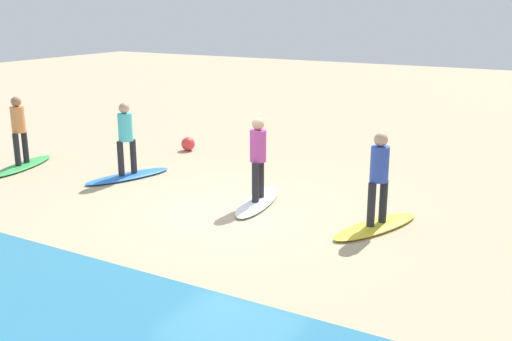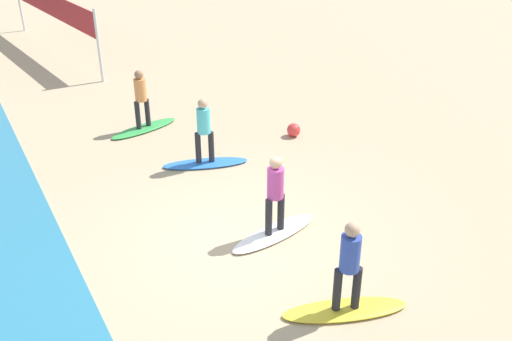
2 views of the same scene
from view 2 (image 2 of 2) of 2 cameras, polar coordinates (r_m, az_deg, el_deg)
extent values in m
plane|color=tan|center=(11.22, -1.61, -6.99)|extent=(60.00, 60.00, 0.00)
ellipsoid|color=yellow|center=(9.66, 8.93, -13.66)|extent=(1.27, 2.16, 0.09)
cylinder|color=#232328|center=(9.34, 8.17, -11.79)|extent=(0.14, 0.14, 0.78)
cylinder|color=#232328|center=(9.43, 10.08, -11.54)|extent=(0.14, 0.14, 0.78)
cylinder|color=#334CAD|center=(8.96, 9.46, -8.19)|extent=(0.32, 0.32, 0.62)
sphere|color=tan|center=(8.72, 9.68, -5.89)|extent=(0.24, 0.24, 0.24)
ellipsoid|color=white|center=(11.34, 1.88, -6.30)|extent=(0.95, 2.17, 0.09)
cylinder|color=#232328|center=(11.01, 1.29, -4.72)|extent=(0.14, 0.14, 0.78)
cylinder|color=#232328|center=(11.20, 2.52, -4.15)|extent=(0.14, 0.14, 0.78)
cylinder|color=#B74293|center=(10.75, 1.97, -1.27)|extent=(0.32, 0.32, 0.62)
sphere|color=tan|center=(10.55, 2.00, 0.78)|extent=(0.24, 0.24, 0.24)
ellipsoid|color=blue|center=(14.05, -5.11, 0.73)|extent=(1.22, 2.17, 0.09)
cylinder|color=#232328|center=(13.85, -5.84, 2.28)|extent=(0.14, 0.14, 0.78)
cylinder|color=#232328|center=(13.87, -4.52, 2.39)|extent=(0.14, 0.14, 0.78)
cylinder|color=#4CC6D1|center=(13.58, -5.30, 5.01)|extent=(0.32, 0.32, 0.62)
sphere|color=tan|center=(13.42, -5.38, 6.71)|extent=(0.24, 0.24, 0.24)
ellipsoid|color=green|center=(16.28, -11.19, 4.19)|extent=(1.08, 2.17, 0.09)
cylinder|color=#232328|center=(16.03, -11.81, 5.45)|extent=(0.14, 0.14, 0.78)
cylinder|color=#232328|center=(16.19, -10.87, 5.76)|extent=(0.14, 0.14, 0.78)
cylinder|color=#E58C4C|center=(15.87, -11.57, 7.95)|extent=(0.32, 0.32, 0.62)
sphere|color=#9E704C|center=(15.74, -11.71, 9.42)|extent=(0.24, 0.24, 0.24)
cylinder|color=silver|center=(20.27, -15.55, 11.98)|extent=(0.10, 0.10, 2.50)
cylinder|color=silver|center=(28.68, -22.68, 15.28)|extent=(0.10, 0.10, 2.50)
cube|color=red|center=(24.29, -19.96, 15.42)|extent=(8.94, 1.09, 0.90)
sphere|color=#E53838|center=(15.54, 3.80, 4.09)|extent=(0.37, 0.37, 0.37)
camera|label=1|loc=(5.97, -80.26, -23.64)|focal=42.02mm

